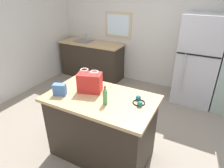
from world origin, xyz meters
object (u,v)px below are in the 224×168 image
object	(u,v)px
shopping_bag	(90,82)
refrigerator	(198,61)
kitchen_island	(102,127)
bottle	(105,96)
small_box	(60,90)
ear_defenders	(139,101)

from	to	relation	value
shopping_bag	refrigerator	bearing A→B (deg)	62.20
kitchen_island	shopping_bag	bearing A→B (deg)	160.60
kitchen_island	bottle	xyz separation A→B (m)	(0.13, -0.11, 0.56)
kitchen_island	bottle	size ratio (longest dim) A/B	5.86
small_box	refrigerator	bearing A→B (deg)	59.45
kitchen_island	shopping_bag	world-z (taller)	shopping_bag
refrigerator	bottle	xyz separation A→B (m)	(-0.77, -2.26, 0.16)
kitchen_island	refrigerator	size ratio (longest dim) A/B	0.79
bottle	ear_defenders	bearing A→B (deg)	30.56
kitchen_island	small_box	bearing A→B (deg)	-158.82
bottle	refrigerator	bearing A→B (deg)	71.11
shopping_bag	ear_defenders	bearing A→B (deg)	1.91
small_box	bottle	size ratio (longest dim) A/B	0.67
shopping_bag	bottle	xyz separation A→B (m)	(0.32, -0.18, -0.02)
kitchen_island	refrigerator	distance (m)	2.37
small_box	shopping_bag	bearing A→B (deg)	42.16
shopping_bag	ear_defenders	distance (m)	0.67
kitchen_island	ear_defenders	xyz separation A→B (m)	(0.47, 0.09, 0.48)
refrigerator	kitchen_island	bearing A→B (deg)	-112.70
bottle	shopping_bag	bearing A→B (deg)	151.21
shopping_bag	small_box	xyz separation A→B (m)	(-0.28, -0.26, -0.05)
kitchen_island	small_box	distance (m)	0.74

